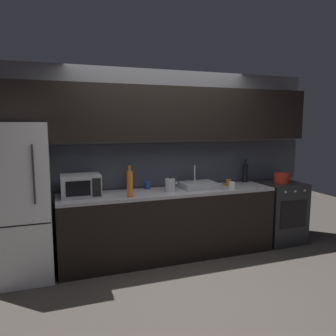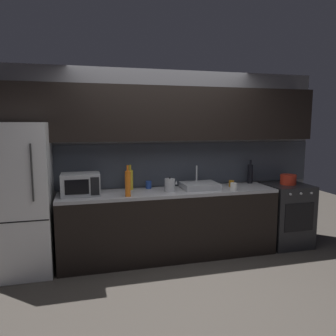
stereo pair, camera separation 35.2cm
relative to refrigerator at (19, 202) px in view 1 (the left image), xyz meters
The scene contains 15 objects.
ground_plane 2.21m from the refrigerator, 26.50° to the right, with size 10.00×10.00×0.00m, color #3D3833.
back_wall 1.94m from the refrigerator, ahead, with size 4.59×0.44×2.50m.
counter_run 1.86m from the refrigerator, ahead, with size 2.85×0.60×0.90m.
refrigerator is the anchor object (origin of this frame).
oven_range 3.60m from the refrigerator, ahead, with size 0.60×0.62×0.90m.
microwave 0.69m from the refrigerator, ahead, with size 0.46×0.35×0.27m.
sink_basin 2.23m from the refrigerator, ahead, with size 0.48×0.38×0.30m.
kettle 1.79m from the refrigerator, ahead, with size 0.17×0.13×0.19m.
wine_bottle_orange 1.26m from the refrigerator, ahead, with size 0.07×0.07×0.38m.
wine_bottle_dark 3.10m from the refrigerator, ahead, with size 0.08×0.08×0.35m.
wine_bottle_yellow 1.34m from the refrigerator, ahead, with size 0.08×0.08×0.33m.
mug_amber 2.70m from the refrigerator, ahead, with size 0.07×0.07×0.09m, color #B27019.
mug_white 2.63m from the refrigerator, ahead, with size 0.09×0.09×0.10m, color silver.
mug_blue 1.58m from the refrigerator, ahead, with size 0.08×0.08×0.10m, color #234299.
cooking_pot 3.58m from the refrigerator, ahead, with size 0.23×0.23×0.14m.
Camera 1 is at (-1.40, -3.01, 1.77)m, focal length 34.54 mm.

